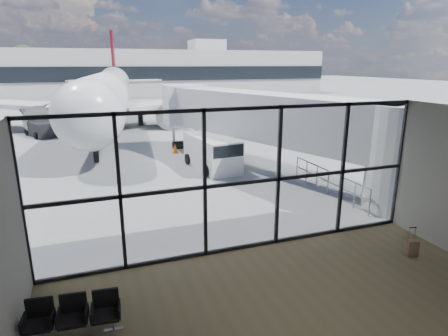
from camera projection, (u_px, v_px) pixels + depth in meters
ground at (124, 109)px, 48.19m from camera, size 220.00×220.00×0.00m
lounge_shell at (343, 235)px, 6.85m from camera, size 12.02×8.01×4.51m
glass_curtain_wall at (243, 181)px, 11.31m from camera, size 12.10×0.12×4.50m
jet_bridge at (279, 123)px, 19.17m from camera, size 8.00×16.50×4.33m
apron_railing at (328, 179)px, 16.71m from camera, size 0.06×5.46×1.11m
far_terminal at (108, 72)px, 66.79m from camera, size 80.00×12.20×11.00m
tree_5 at (25, 62)px, 70.76m from camera, size 6.27×6.27×9.03m
seating_row at (73, 313)px, 8.07m from camera, size 1.99×0.74×0.88m
suitcase at (412, 248)px, 11.38m from camera, size 0.37×0.30×0.91m
airliner at (108, 93)px, 35.23m from camera, size 32.80×38.12×9.83m
service_van at (213, 153)px, 20.71m from camera, size 2.39×4.33×1.81m
belt_loader at (41, 127)px, 30.30m from camera, size 3.13×4.61×2.02m
traffic_cone_a at (175, 149)px, 24.54m from camera, size 0.43×0.43×0.61m
traffic_cone_b at (200, 161)px, 21.48m from camera, size 0.39×0.39×0.56m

